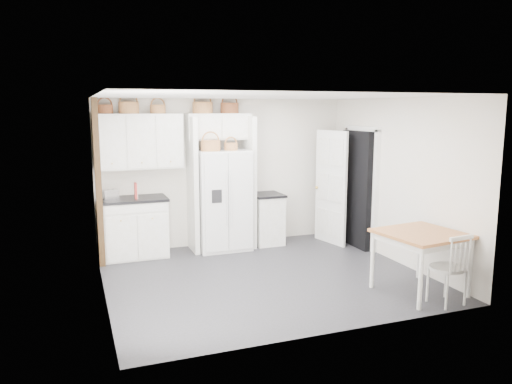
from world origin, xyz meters
name	(u,v)px	position (x,y,z in m)	size (l,w,h in m)	color
floor	(265,276)	(0.00, 0.00, 0.00)	(4.50, 4.50, 0.00)	#282828
ceiling	(265,96)	(0.00, 0.00, 2.60)	(4.50, 4.50, 0.00)	white
wall_back	(224,172)	(0.00, 2.00, 1.30)	(4.50, 4.50, 0.00)	beige
wall_left	(100,199)	(-2.25, 0.00, 1.30)	(4.00, 4.00, 0.00)	beige
wall_right	(398,181)	(2.25, 0.00, 1.30)	(4.00, 4.00, 0.00)	beige
refrigerator	(222,200)	(-0.15, 1.65, 0.87)	(0.90, 0.72, 1.73)	silver
base_cab_left	(135,228)	(-1.65, 1.70, 0.47)	(1.02, 0.65, 0.95)	white
base_cab_right	(267,220)	(0.70, 1.70, 0.44)	(0.50, 0.60, 0.88)	white
dining_table	(420,262)	(1.70, -1.31, 0.41)	(0.99, 0.99, 0.83)	#A15F2C
windsor_chair	(447,268)	(1.76, -1.75, 0.46)	(0.45, 0.41, 0.93)	white
counter_left	(133,199)	(-1.65, 1.70, 0.97)	(1.07, 0.69, 0.04)	black
counter_right	(267,195)	(0.70, 1.70, 0.90)	(0.54, 0.64, 0.04)	black
toaster	(111,194)	(-2.01, 1.68, 1.07)	(0.23, 0.13, 0.16)	silver
cookbook_red	(136,191)	(-1.62, 1.62, 1.12)	(0.04, 0.17, 0.25)	#9F2A25
cookbook_cream	(137,191)	(-1.60, 1.62, 1.11)	(0.03, 0.15, 0.23)	beige
basket_upper_a	(105,109)	(-2.02, 1.83, 2.42)	(0.26, 0.26, 0.14)	brown
basket_upper_b	(129,108)	(-1.65, 1.83, 2.45)	(0.32, 0.32, 0.19)	brown
basket_upper_c	(158,109)	(-1.18, 1.83, 2.42)	(0.25, 0.25, 0.15)	brown
basket_bridge_a	(203,108)	(-0.43, 1.83, 2.45)	(0.34, 0.34, 0.19)	brown
basket_bridge_b	(230,108)	(0.05, 1.83, 2.44)	(0.32, 0.32, 0.18)	brown
basket_fridge_a	(211,146)	(-0.37, 1.55, 1.82)	(0.33, 0.33, 0.18)	brown
basket_fridge_b	(231,147)	(-0.01, 1.55, 1.80)	(0.23, 0.23, 0.12)	brown
upper_cabinet	(140,141)	(-1.50, 1.83, 1.90)	(1.40, 0.34, 0.90)	white
bridge_cabinet	(219,127)	(-0.15, 1.83, 2.12)	(1.12, 0.34, 0.45)	white
fridge_panel_left	(192,185)	(-0.66, 1.70, 1.15)	(0.08, 0.60, 2.30)	white
fridge_panel_right	(249,182)	(0.36, 1.70, 1.15)	(0.08, 0.60, 2.30)	white
trim_post	(98,184)	(-2.20, 1.35, 1.30)	(0.09, 0.09, 2.60)	black
doorway_void	(358,189)	(2.16, 1.00, 1.02)	(0.18, 0.85, 2.05)	black
door_slab	(331,188)	(1.80, 1.33, 1.02)	(0.80, 0.04, 2.05)	white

